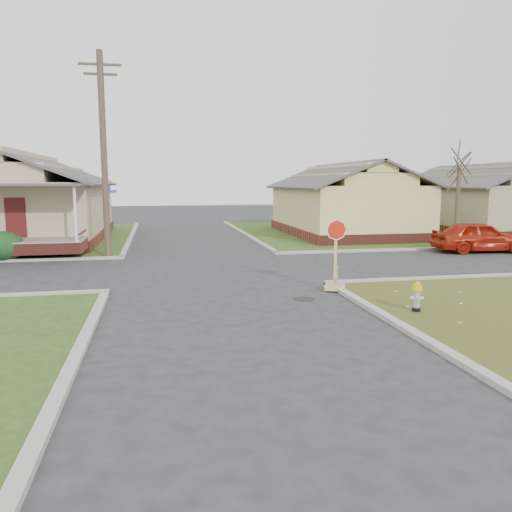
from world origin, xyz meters
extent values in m
plane|color=#272729|center=(0.00, 0.00, 0.00)|extent=(120.00, 120.00, 0.00)
cube|color=#2B4619|center=(22.00, 18.00, 0.03)|extent=(37.00, 19.00, 0.05)
cylinder|color=black|center=(2.20, -0.50, 0.01)|extent=(0.64, 0.64, 0.01)
cube|color=maroon|center=(-10.00, 17.00, 0.30)|extent=(9.70, 13.20, 0.60)
cube|color=tan|center=(-10.00, 17.00, 2.00)|extent=(9.50, 13.00, 2.80)
cube|color=#511312|center=(-8.40, 10.48, 1.65)|extent=(0.90, 0.06, 2.10)
cube|color=maroon|center=(10.00, 16.50, 0.30)|extent=(7.20, 11.20, 0.60)
cube|color=#CDC378|center=(10.00, 16.50, 1.90)|extent=(7.00, 11.00, 2.60)
cube|color=maroon|center=(20.00, 16.50, 0.30)|extent=(7.20, 11.20, 0.60)
cube|color=tan|center=(20.00, 16.50, 1.90)|extent=(7.00, 11.00, 2.60)
cylinder|color=#49382A|center=(-4.20, 8.90, 4.50)|extent=(0.28, 0.28, 9.00)
cube|color=#49382A|center=(-4.20, 8.90, 8.40)|extent=(1.80, 0.10, 0.10)
cube|color=#49382A|center=(-4.20, 8.90, 8.00)|extent=(1.40, 0.10, 0.10)
cylinder|color=#49382A|center=(14.00, 10.20, 2.15)|extent=(0.22, 0.22, 4.20)
cylinder|color=black|center=(4.65, -2.57, 0.10)|extent=(0.22, 0.22, 0.10)
cylinder|color=silver|center=(4.65, -2.57, 0.38)|extent=(0.19, 0.19, 0.46)
sphere|color=silver|center=(4.65, -2.57, 0.61)|extent=(0.19, 0.19, 0.19)
cylinder|color=#D6C20B|center=(4.65, -2.57, 0.64)|extent=(0.30, 0.30, 0.06)
cylinder|color=#D6C20B|center=(4.65, -2.57, 0.71)|extent=(0.22, 0.22, 0.10)
sphere|color=#D6C20B|center=(4.65, -2.57, 0.77)|extent=(0.15, 0.15, 0.15)
cube|color=tan|center=(3.48, 0.40, 0.12)|extent=(0.62, 0.62, 0.15)
cube|color=gray|center=(3.48, 0.40, 0.22)|extent=(0.50, 0.50, 0.04)
cube|color=tan|center=(3.48, 0.40, 1.20)|extent=(0.09, 0.04, 2.10)
cylinder|color=#B7200C|center=(3.48, 0.36, 1.95)|extent=(0.56, 0.25, 0.60)
cylinder|color=white|center=(3.48, 0.37, 1.95)|extent=(0.63, 0.28, 0.68)
imported|color=#A21C0B|center=(13.49, 7.44, 0.76)|extent=(4.60, 2.21, 1.52)
ellipsoid|color=#153C18|center=(-8.55, 8.83, 0.65)|extent=(1.58, 1.30, 1.21)
camera|label=1|loc=(-1.97, -14.28, 3.42)|focal=35.00mm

